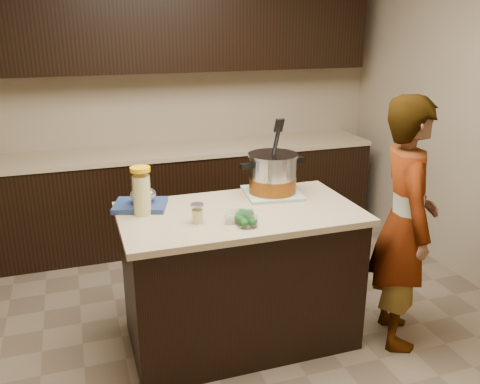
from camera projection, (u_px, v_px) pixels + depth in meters
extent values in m
plane|color=brown|center=(240.00, 337.00, 3.39)|extent=(4.00, 4.00, 0.00)
cube|color=tan|center=(172.00, 94.00, 4.75)|extent=(4.00, 0.04, 2.70)
cube|color=black|center=(183.00, 197.00, 4.78)|extent=(3.60, 0.60, 0.86)
cube|color=tan|center=(181.00, 150.00, 4.63)|extent=(3.60, 0.63, 0.04)
cube|color=black|center=(174.00, 27.00, 4.40)|extent=(3.60, 0.35, 0.75)
cube|color=black|center=(240.00, 279.00, 3.25)|extent=(1.40, 0.75, 0.86)
cube|color=tan|center=(240.00, 214.00, 3.11)|extent=(1.46, 0.81, 0.04)
cube|color=#629265|center=(272.00, 193.00, 3.39)|extent=(0.40, 0.40, 0.02)
cylinder|color=#B7B7BC|center=(273.00, 174.00, 3.34)|extent=(0.34, 0.34, 0.24)
cylinder|color=brown|center=(272.00, 184.00, 3.37)|extent=(0.34, 0.34, 0.10)
cylinder|color=#B7B7BC|center=(273.00, 155.00, 3.30)|extent=(0.36, 0.36, 0.02)
cube|color=black|center=(246.00, 166.00, 3.24)|extent=(0.08, 0.05, 0.03)
cube|color=black|center=(299.00, 160.00, 3.39)|extent=(0.08, 0.05, 0.03)
cylinder|color=black|center=(275.00, 146.00, 3.25)|extent=(0.04, 0.13, 0.30)
cylinder|color=#D5CF82|center=(142.00, 195.00, 3.01)|extent=(0.12, 0.12, 0.24)
cylinder|color=white|center=(142.00, 193.00, 3.00)|extent=(0.14, 0.14, 0.27)
cylinder|color=#FFB205|center=(140.00, 170.00, 2.96)|extent=(0.14, 0.14, 0.02)
cylinder|color=#D5CF82|center=(198.00, 216.00, 2.90)|extent=(0.07, 0.07, 0.08)
cylinder|color=white|center=(197.00, 214.00, 2.90)|extent=(0.08, 0.08, 0.10)
cylinder|color=silver|center=(197.00, 204.00, 2.88)|extent=(0.08, 0.08, 0.02)
cylinder|color=silver|center=(245.00, 215.00, 2.96)|extent=(0.12, 0.12, 0.05)
cylinder|color=silver|center=(247.00, 221.00, 2.86)|extent=(0.16, 0.16, 0.06)
cube|color=silver|center=(239.00, 217.00, 2.92)|extent=(0.19, 0.17, 0.06)
cube|color=navy|center=(140.00, 205.00, 3.14)|extent=(0.37, 0.33, 0.03)
ellipsoid|color=silver|center=(143.00, 196.00, 3.13)|extent=(0.16, 0.13, 0.09)
imported|color=gray|center=(405.00, 224.00, 3.15)|extent=(0.56, 0.68, 1.61)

